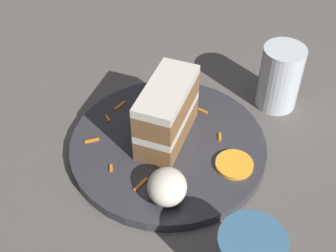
{
  "coord_description": "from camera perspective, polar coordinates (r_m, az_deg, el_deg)",
  "views": [
    {
      "loc": [
        -0.52,
        0.03,
        0.55
      ],
      "look_at": [
        -0.03,
        0.03,
        0.08
      ],
      "focal_mm": 50.0,
      "sensor_mm": 36.0,
      "label": 1
    }
  ],
  "objects": [
    {
      "name": "carrot_shreds_scatter",
      "position": [
        0.72,
        -2.89,
        -1.25
      ],
      "size": [
        0.19,
        0.21,
        0.0
      ],
      "color": "orange",
      "rests_on": "plate"
    },
    {
      "name": "ground_plane",
      "position": [
        0.76,
        2.12,
        -2.56
      ],
      "size": [
        6.0,
        6.0,
        0.0
      ],
      "primitive_type": "plane",
      "color": "black",
      "rests_on": "ground"
    },
    {
      "name": "plate",
      "position": [
        0.71,
        0.0,
        -2.46
      ],
      "size": [
        0.3,
        0.3,
        0.02
      ],
      "primitive_type": "cylinder",
      "color": "#333338",
      "rests_on": "dining_table"
    },
    {
      "name": "dining_table",
      "position": [
        0.75,
        2.15,
        -1.84
      ],
      "size": [
        1.14,
        1.02,
        0.03
      ],
      "primitive_type": "cube",
      "color": "#56514C",
      "rests_on": "ground"
    },
    {
      "name": "cake_slice",
      "position": [
        0.68,
        -0.13,
        1.64
      ],
      "size": [
        0.14,
        0.1,
        0.1
      ],
      "rotation": [
        0.0,
        0.0,
        4.35
      ],
      "color": "brown",
      "rests_on": "plate"
    },
    {
      "name": "cream_dollop",
      "position": [
        0.62,
        -0.11,
        -7.4
      ],
      "size": [
        0.06,
        0.05,
        0.04
      ],
      "primitive_type": "ellipsoid",
      "color": "silver",
      "rests_on": "plate"
    },
    {
      "name": "orange_garnish",
      "position": [
        0.68,
        8.08,
        -4.66
      ],
      "size": [
        0.06,
        0.06,
        0.01
      ],
      "primitive_type": "cylinder",
      "color": "orange",
      "rests_on": "plate"
    },
    {
      "name": "drinking_glass",
      "position": [
        0.79,
        13.4,
        5.37
      ],
      "size": [
        0.07,
        0.07,
        0.11
      ],
      "color": "silver",
      "rests_on": "dining_table"
    }
  ]
}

